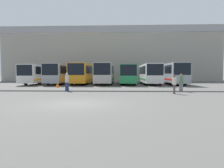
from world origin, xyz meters
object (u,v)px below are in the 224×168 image
at_px(bus_slot_5, 150,73).
at_px(pedestrian_mid_right, 181,82).
at_px(pedestrian_far_center, 67,81).
at_px(bus_slot_4, 127,73).
at_px(traffic_cone, 58,85).
at_px(bus_slot_2, 83,73).
at_px(bus_slot_0, 41,73).
at_px(bus_slot_3, 105,73).
at_px(bus_slot_6, 173,73).
at_px(bus_slot_1, 61,73).
at_px(pedestrian_near_left, 174,84).

xyz_separation_m(bus_slot_5, pedestrian_mid_right, (1.15, -13.27, -0.92)).
xyz_separation_m(bus_slot_5, pedestrian_far_center, (-10.01, -13.33, -0.87)).
distance_m(bus_slot_4, traffic_cone, 12.14).
bearing_deg(bus_slot_2, traffic_cone, -102.59).
distance_m(bus_slot_0, bus_slot_3, 10.93).
xyz_separation_m(bus_slot_3, pedestrian_mid_right, (8.43, -13.37, -0.99)).
distance_m(bus_slot_3, pedestrian_far_center, 13.74).
bearing_deg(pedestrian_mid_right, bus_slot_6, -83.04).
xyz_separation_m(bus_slot_3, traffic_cone, (-5.37, -8.15, -1.55)).
xyz_separation_m(pedestrian_mid_right, traffic_cone, (-13.80, 5.23, -0.56)).
height_order(pedestrian_far_center, traffic_cone, pedestrian_far_center).
height_order(bus_slot_2, bus_slot_3, bus_slot_3).
bearing_deg(traffic_cone, pedestrian_mid_right, -20.74).
bearing_deg(pedestrian_mid_right, bus_slot_5, -67.19).
bearing_deg(bus_slot_4, bus_slot_2, -177.81).
xyz_separation_m(bus_slot_5, traffic_cone, (-12.65, -8.05, -1.47)).
bearing_deg(bus_slot_6, bus_slot_1, -179.85).
height_order(bus_slot_5, pedestrian_near_left, bus_slot_5).
height_order(bus_slot_3, pedestrian_far_center, bus_slot_3).
bearing_deg(bus_slot_1, traffic_cone, -75.99).
xyz_separation_m(bus_slot_2, pedestrian_far_center, (0.91, -13.02, -0.92)).
bearing_deg(pedestrian_near_left, bus_slot_6, -174.27).
relative_size(pedestrian_mid_right, pedestrian_far_center, 0.95).
bearing_deg(traffic_cone, bus_slot_2, 77.41).
bearing_deg(bus_slot_4, pedestrian_mid_right, -70.10).
bearing_deg(traffic_cone, bus_slot_3, 56.61).
relative_size(bus_slot_6, pedestrian_far_center, 5.62).
distance_m(bus_slot_1, bus_slot_5, 14.57).
relative_size(bus_slot_4, pedestrian_near_left, 6.55).
xyz_separation_m(bus_slot_0, bus_slot_5, (18.20, -0.38, 0.05)).
bearing_deg(bus_slot_3, bus_slot_6, -2.25).
relative_size(bus_slot_2, traffic_cone, 14.33).
relative_size(bus_slot_3, pedestrian_mid_right, 6.41).
bearing_deg(bus_slot_3, bus_slot_1, -176.26).
height_order(bus_slot_3, pedestrian_near_left, bus_slot_3).
bearing_deg(bus_slot_0, traffic_cone, -56.60).
height_order(pedestrian_mid_right, pedestrian_far_center, pedestrian_far_center).
bearing_deg(bus_slot_1, bus_slot_2, 1.04).
height_order(bus_slot_1, bus_slot_6, bus_slot_6).
distance_m(bus_slot_0, pedestrian_near_left, 24.13).
bearing_deg(bus_slot_1, bus_slot_3, 3.74).
xyz_separation_m(bus_slot_3, pedestrian_far_center, (-2.73, -13.43, -0.94)).
bearing_deg(bus_slot_6, bus_slot_5, 174.84).
xyz_separation_m(bus_slot_1, bus_slot_6, (18.20, 0.05, 0.05)).
xyz_separation_m(bus_slot_4, bus_slot_6, (7.28, -0.30, 0.12)).
bearing_deg(pedestrian_mid_right, pedestrian_near_left, 79.02).
bearing_deg(pedestrian_near_left, bus_slot_1, -116.87).
relative_size(bus_slot_1, bus_slot_5, 0.93).
bearing_deg(traffic_cone, bus_slot_4, 41.66).
distance_m(bus_slot_3, pedestrian_mid_right, 15.84).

